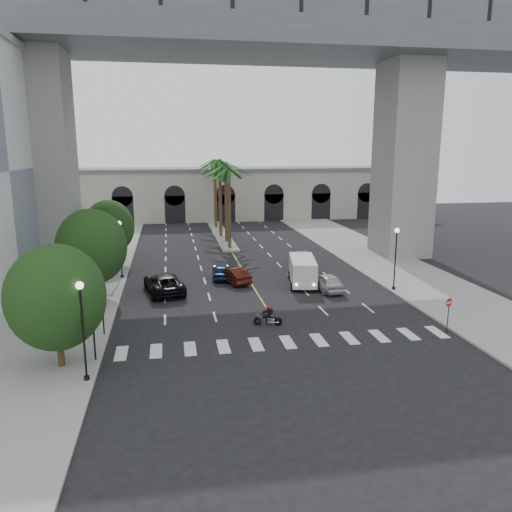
{
  "coord_description": "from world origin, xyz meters",
  "views": [
    {
      "loc": [
        -6.94,
        -29.71,
        11.74
      ],
      "look_at": [
        -0.68,
        6.0,
        3.88
      ],
      "focal_mm": 35.0,
      "sensor_mm": 36.0,
      "label": 1
    }
  ],
  "objects_px": {
    "traffic_signal_near": "(93,320)",
    "pedestrian_b": "(69,320)",
    "lamp_post_left_near": "(82,323)",
    "do_not_enter_sign": "(449,308)",
    "lamp_post_left_far": "(120,244)",
    "car_a": "(327,282)",
    "cargo_van": "(303,270)",
    "car_c": "(164,283)",
    "lamp_post_right": "(396,253)",
    "motorcycle_rider": "(269,317)",
    "traffic_signal_far": "(102,298)",
    "car_d": "(303,258)",
    "car_b": "(234,275)",
    "pedestrian_a": "(50,325)",
    "car_e": "(221,271)"
  },
  "relations": [
    {
      "from": "traffic_signal_near",
      "to": "car_d",
      "type": "distance_m",
      "value": 27.62
    },
    {
      "from": "traffic_signal_far",
      "to": "cargo_van",
      "type": "distance_m",
      "value": 18.45
    },
    {
      "from": "traffic_signal_near",
      "to": "do_not_enter_sign",
      "type": "distance_m",
      "value": 21.83
    },
    {
      "from": "lamp_post_right",
      "to": "car_a",
      "type": "distance_m",
      "value": 6.13
    },
    {
      "from": "motorcycle_rider",
      "to": "do_not_enter_sign",
      "type": "relative_size",
      "value": 0.8
    },
    {
      "from": "lamp_post_left_far",
      "to": "car_e",
      "type": "relative_size",
      "value": 1.32
    },
    {
      "from": "traffic_signal_near",
      "to": "pedestrian_b",
      "type": "height_order",
      "value": "traffic_signal_near"
    },
    {
      "from": "motorcycle_rider",
      "to": "car_d",
      "type": "distance_m",
      "value": 18.4
    },
    {
      "from": "traffic_signal_far",
      "to": "pedestrian_a",
      "type": "height_order",
      "value": "traffic_signal_far"
    },
    {
      "from": "lamp_post_left_near",
      "to": "cargo_van",
      "type": "xyz_separation_m",
      "value": [
        15.76,
        16.19,
        -1.91
      ]
    },
    {
      "from": "car_b",
      "to": "car_c",
      "type": "relative_size",
      "value": 0.72
    },
    {
      "from": "motorcycle_rider",
      "to": "pedestrian_b",
      "type": "xyz_separation_m",
      "value": [
        -12.91,
        0.57,
        0.36
      ]
    },
    {
      "from": "lamp_post_left_far",
      "to": "pedestrian_b",
      "type": "distance_m",
      "value": 14.16
    },
    {
      "from": "car_c",
      "to": "do_not_enter_sign",
      "type": "xyz_separation_m",
      "value": [
        18.08,
        -12.56,
        0.9
      ]
    },
    {
      "from": "car_e",
      "to": "lamp_post_left_far",
      "type": "bearing_deg",
      "value": -3.98
    },
    {
      "from": "traffic_signal_near",
      "to": "car_c",
      "type": "distance_m",
      "value": 13.88
    },
    {
      "from": "car_d",
      "to": "pedestrian_a",
      "type": "xyz_separation_m",
      "value": [
        -20.83,
        -17.46,
        0.32
      ]
    },
    {
      "from": "lamp_post_right",
      "to": "pedestrian_b",
      "type": "distance_m",
      "value": 25.66
    },
    {
      "from": "traffic_signal_far",
      "to": "pedestrian_b",
      "type": "relative_size",
      "value": 2.16
    },
    {
      "from": "pedestrian_b",
      "to": "traffic_signal_near",
      "type": "bearing_deg",
      "value": -24.84
    },
    {
      "from": "lamp_post_left_near",
      "to": "do_not_enter_sign",
      "type": "distance_m",
      "value": 22.18
    },
    {
      "from": "car_e",
      "to": "traffic_signal_near",
      "type": "bearing_deg",
      "value": 67.69
    },
    {
      "from": "lamp_post_left_near",
      "to": "pedestrian_a",
      "type": "xyz_separation_m",
      "value": [
        -3.05,
        6.18,
        -2.17
      ]
    },
    {
      "from": "lamp_post_left_far",
      "to": "cargo_van",
      "type": "relative_size",
      "value": 0.92
    },
    {
      "from": "traffic_signal_far",
      "to": "car_b",
      "type": "xyz_separation_m",
      "value": [
        9.8,
        11.4,
        -1.81
      ]
    },
    {
      "from": "car_e",
      "to": "do_not_enter_sign",
      "type": "xyz_separation_m",
      "value": [
        12.92,
        -16.35,
        1.03
      ]
    },
    {
      "from": "do_not_enter_sign",
      "to": "traffic_signal_far",
      "type": "bearing_deg",
      "value": 150.01
    },
    {
      "from": "lamp_post_right",
      "to": "motorcycle_rider",
      "type": "height_order",
      "value": "lamp_post_right"
    },
    {
      "from": "traffic_signal_near",
      "to": "car_c",
      "type": "height_order",
      "value": "traffic_signal_near"
    },
    {
      "from": "lamp_post_left_near",
      "to": "motorcycle_rider",
      "type": "distance_m",
      "value": 12.94
    },
    {
      "from": "traffic_signal_far",
      "to": "car_c",
      "type": "relative_size",
      "value": 0.62
    },
    {
      "from": "lamp_post_left_near",
      "to": "lamp_post_left_far",
      "type": "distance_m",
      "value": 21.0
    },
    {
      "from": "car_a",
      "to": "cargo_van",
      "type": "bearing_deg",
      "value": -60.32
    },
    {
      "from": "car_b",
      "to": "car_e",
      "type": "distance_m",
      "value": 1.9
    },
    {
      "from": "pedestrian_b",
      "to": "car_d",
      "type": "bearing_deg",
      "value": 79.7
    },
    {
      "from": "lamp_post_right",
      "to": "car_b",
      "type": "xyz_separation_m",
      "value": [
        -12.9,
        4.9,
        -2.52
      ]
    },
    {
      "from": "lamp_post_right",
      "to": "traffic_signal_near",
      "type": "height_order",
      "value": "lamp_post_right"
    },
    {
      "from": "car_c",
      "to": "pedestrian_a",
      "type": "xyz_separation_m",
      "value": [
        -6.86,
        -9.59,
        0.23
      ]
    },
    {
      "from": "traffic_signal_near",
      "to": "traffic_signal_far",
      "type": "relative_size",
      "value": 1.0
    },
    {
      "from": "traffic_signal_near",
      "to": "pedestrian_b",
      "type": "bearing_deg",
      "value": 115.1
    },
    {
      "from": "lamp_post_left_far",
      "to": "car_a",
      "type": "height_order",
      "value": "lamp_post_left_far"
    },
    {
      "from": "lamp_post_left_far",
      "to": "cargo_van",
      "type": "distance_m",
      "value": 16.58
    },
    {
      "from": "lamp_post_right",
      "to": "traffic_signal_far",
      "type": "bearing_deg",
      "value": -164.02
    },
    {
      "from": "car_c",
      "to": "do_not_enter_sign",
      "type": "bearing_deg",
      "value": 134.48
    },
    {
      "from": "traffic_signal_near",
      "to": "motorcycle_rider",
      "type": "bearing_deg",
      "value": 20.96
    },
    {
      "from": "motorcycle_rider",
      "to": "car_c",
      "type": "relative_size",
      "value": 0.32
    },
    {
      "from": "lamp_post_left_near",
      "to": "lamp_post_right",
      "type": "bearing_deg",
      "value": 29.69
    },
    {
      "from": "lamp_post_left_far",
      "to": "pedestrian_b",
      "type": "bearing_deg",
      "value": -98.59
    },
    {
      "from": "car_c",
      "to": "lamp_post_left_near",
      "type": "bearing_deg",
      "value": 65.67
    },
    {
      "from": "pedestrian_a",
      "to": "do_not_enter_sign",
      "type": "xyz_separation_m",
      "value": [
        24.95,
        -2.97,
        0.67
      ]
    }
  ]
}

